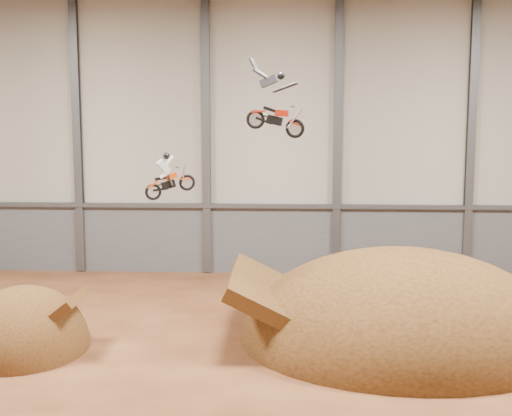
{
  "coord_description": "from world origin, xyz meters",
  "views": [
    {
      "loc": [
        0.87,
        -21.48,
        8.66
      ],
      "look_at": [
        -0.3,
        4.0,
        4.99
      ],
      "focal_mm": 50.0,
      "sensor_mm": 36.0,
      "label": 1
    }
  ],
  "objects_px": {
    "landing_ramp": "(401,341)",
    "fmx_rider_a": "(172,172)",
    "takeoff_ramp": "(24,350)",
    "fmx_rider_b": "(273,99)"
  },
  "relations": [
    {
      "from": "takeoff_ramp",
      "to": "fmx_rider_a",
      "type": "bearing_deg",
      "value": 10.9
    },
    {
      "from": "takeoff_ramp",
      "to": "fmx_rider_b",
      "type": "distance_m",
      "value": 12.58
    },
    {
      "from": "landing_ramp",
      "to": "fmx_rider_a",
      "type": "distance_m",
      "value": 10.51
    },
    {
      "from": "landing_ramp",
      "to": "fmx_rider_a",
      "type": "bearing_deg",
      "value": -176.01
    },
    {
      "from": "takeoff_ramp",
      "to": "fmx_rider_a",
      "type": "height_order",
      "value": "fmx_rider_a"
    },
    {
      "from": "fmx_rider_a",
      "to": "fmx_rider_b",
      "type": "relative_size",
      "value": 0.69
    },
    {
      "from": "takeoff_ramp",
      "to": "fmx_rider_b",
      "type": "bearing_deg",
      "value": -1.64
    },
    {
      "from": "landing_ramp",
      "to": "fmx_rider_a",
      "type": "relative_size",
      "value": 6.5
    },
    {
      "from": "fmx_rider_b",
      "to": "takeoff_ramp",
      "type": "bearing_deg",
      "value": -172.86
    },
    {
      "from": "landing_ramp",
      "to": "fmx_rider_b",
      "type": "relative_size",
      "value": 4.52
    }
  ]
}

